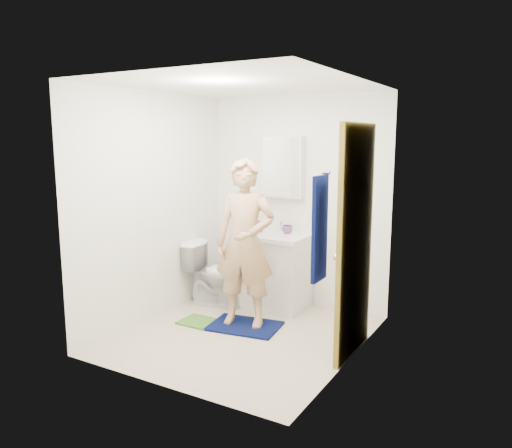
{
  "coord_description": "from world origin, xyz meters",
  "views": [
    {
      "loc": [
        2.45,
        -3.98,
        1.92
      ],
      "look_at": [
        0.0,
        0.25,
        1.08
      ],
      "focal_mm": 35.0,
      "sensor_mm": 36.0,
      "label": 1
    }
  ],
  "objects_px": {
    "vanity_cabinet": "(273,272)",
    "towel": "(320,229)",
    "medicine_cabinet": "(283,167)",
    "toilet": "(218,273)",
    "soap_dispenser": "(258,224)",
    "man": "(245,243)",
    "toothbrush_cup": "(287,229)"
  },
  "relations": [
    {
      "from": "vanity_cabinet",
      "to": "towel",
      "type": "bearing_deg",
      "value": -51.53
    },
    {
      "from": "medicine_cabinet",
      "to": "toilet",
      "type": "bearing_deg",
      "value": -139.52
    },
    {
      "from": "soap_dispenser",
      "to": "towel",
      "type": "bearing_deg",
      "value": -46.76
    },
    {
      "from": "medicine_cabinet",
      "to": "soap_dispenser",
      "type": "xyz_separation_m",
      "value": [
        -0.2,
        -0.24,
        -0.65
      ]
    },
    {
      "from": "towel",
      "to": "toilet",
      "type": "distance_m",
      "value": 2.31
    },
    {
      "from": "soap_dispenser",
      "to": "man",
      "type": "bearing_deg",
      "value": -70.53
    },
    {
      "from": "toilet",
      "to": "towel",
      "type": "bearing_deg",
      "value": -135.08
    },
    {
      "from": "towel",
      "to": "soap_dispenser",
      "type": "relative_size",
      "value": 4.19
    },
    {
      "from": "medicine_cabinet",
      "to": "toothbrush_cup",
      "type": "height_order",
      "value": "medicine_cabinet"
    },
    {
      "from": "towel",
      "to": "toothbrush_cup",
      "type": "height_order",
      "value": "towel"
    },
    {
      "from": "soap_dispenser",
      "to": "medicine_cabinet",
      "type": "bearing_deg",
      "value": 50.58
    },
    {
      "from": "toilet",
      "to": "toothbrush_cup",
      "type": "distance_m",
      "value": 0.96
    },
    {
      "from": "vanity_cabinet",
      "to": "medicine_cabinet",
      "type": "relative_size",
      "value": 1.14
    },
    {
      "from": "towel",
      "to": "vanity_cabinet",
      "type": "bearing_deg",
      "value": 128.47
    },
    {
      "from": "medicine_cabinet",
      "to": "toilet",
      "type": "relative_size",
      "value": 0.94
    },
    {
      "from": "medicine_cabinet",
      "to": "towel",
      "type": "relative_size",
      "value": 0.87
    },
    {
      "from": "toothbrush_cup",
      "to": "toilet",
      "type": "bearing_deg",
      "value": -151.56
    },
    {
      "from": "medicine_cabinet",
      "to": "soap_dispenser",
      "type": "height_order",
      "value": "medicine_cabinet"
    },
    {
      "from": "towel",
      "to": "soap_dispenser",
      "type": "distance_m",
      "value": 2.04
    },
    {
      "from": "soap_dispenser",
      "to": "vanity_cabinet",
      "type": "bearing_deg",
      "value": 5.16
    },
    {
      "from": "soap_dispenser",
      "to": "toothbrush_cup",
      "type": "relative_size",
      "value": 1.6
    },
    {
      "from": "towel",
      "to": "soap_dispenser",
      "type": "bearing_deg",
      "value": 133.24
    },
    {
      "from": "towel",
      "to": "man",
      "type": "xyz_separation_m",
      "value": [
        -1.14,
        0.8,
        -0.38
      ]
    },
    {
      "from": "medicine_cabinet",
      "to": "toilet",
      "type": "height_order",
      "value": "medicine_cabinet"
    },
    {
      "from": "medicine_cabinet",
      "to": "soap_dispenser",
      "type": "bearing_deg",
      "value": -129.42
    },
    {
      "from": "toilet",
      "to": "toothbrush_cup",
      "type": "xyz_separation_m",
      "value": [
        0.71,
        0.38,
        0.52
      ]
    },
    {
      "from": "toothbrush_cup",
      "to": "towel",
      "type": "bearing_deg",
      "value": -56.35
    },
    {
      "from": "medicine_cabinet",
      "to": "towel",
      "type": "xyz_separation_m",
      "value": [
        1.18,
        -1.71,
        -0.35
      ]
    },
    {
      "from": "vanity_cabinet",
      "to": "soap_dispenser",
      "type": "distance_m",
      "value": 0.58
    },
    {
      "from": "towel",
      "to": "toilet",
      "type": "xyz_separation_m",
      "value": [
        -1.77,
        1.21,
        -0.88
      ]
    },
    {
      "from": "toothbrush_cup",
      "to": "man",
      "type": "distance_m",
      "value": 0.8
    },
    {
      "from": "towel",
      "to": "toilet",
      "type": "height_order",
      "value": "towel"
    }
  ]
}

